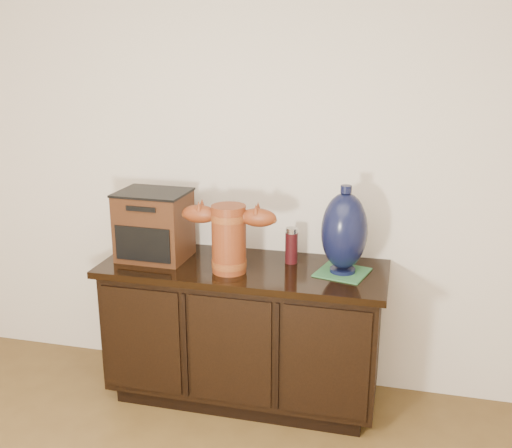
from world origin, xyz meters
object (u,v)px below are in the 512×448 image
(terracotta_vessel, at_px, (229,235))
(tv_radio, at_px, (154,225))
(sideboard, at_px, (244,331))
(lamp_base, at_px, (344,232))
(spray_can, at_px, (291,246))

(terracotta_vessel, xyz_separation_m, tv_radio, (-0.44, 0.10, -0.01))
(sideboard, xyz_separation_m, lamp_base, (0.50, 0.02, 0.58))
(terracotta_vessel, distance_m, spray_can, 0.35)
(sideboard, distance_m, tv_radio, 0.73)
(terracotta_vessel, height_order, tv_radio, tv_radio)
(sideboard, height_order, spray_can, spray_can)
(lamp_base, height_order, spray_can, lamp_base)
(terracotta_vessel, height_order, spray_can, terracotta_vessel)
(spray_can, bearing_deg, tv_radio, -172.26)
(terracotta_vessel, distance_m, lamp_base, 0.56)
(sideboard, relative_size, lamp_base, 3.34)
(lamp_base, xyz_separation_m, spray_can, (-0.27, 0.08, -0.12))
(sideboard, bearing_deg, lamp_base, 2.31)
(sideboard, distance_m, spray_can, 0.53)
(terracotta_vessel, relative_size, spray_can, 2.53)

